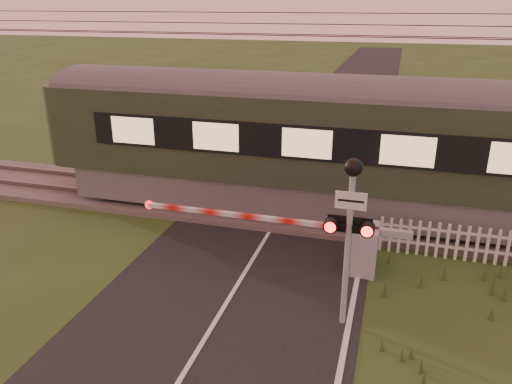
% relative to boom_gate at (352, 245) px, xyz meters
% --- Properties ---
extents(ground, '(160.00, 160.00, 0.00)m').
position_rel_boom_gate_xyz_m(ground, '(-2.54, -3.36, -0.68)').
color(ground, '#2B3F18').
rests_on(ground, ground).
extents(road, '(6.00, 140.00, 0.03)m').
position_rel_boom_gate_xyz_m(road, '(-2.52, -3.59, -0.67)').
color(road, black).
rests_on(road, ground).
extents(track_bed, '(140.00, 3.40, 0.39)m').
position_rel_boom_gate_xyz_m(track_bed, '(-2.54, 3.14, -0.62)').
color(track_bed, '#47423D').
rests_on(track_bed, ground).
extents(overhead_wires, '(120.00, 0.62, 0.62)m').
position_rel_boom_gate_xyz_m(overhead_wires, '(-2.54, 3.14, 5.04)').
color(overhead_wires, black).
rests_on(overhead_wires, ground).
extents(boom_gate, '(7.15, 0.94, 1.25)m').
position_rel_boom_gate_xyz_m(boom_gate, '(0.00, 0.00, 0.00)').
color(boom_gate, gray).
rests_on(boom_gate, ground).
extents(crossing_signal, '(0.93, 0.37, 3.65)m').
position_rel_boom_gate_xyz_m(crossing_signal, '(0.07, -2.37, 1.83)').
color(crossing_signal, gray).
rests_on(crossing_signal, ground).
extents(picket_fence, '(4.13, 0.08, 0.99)m').
position_rel_boom_gate_xyz_m(picket_fence, '(2.60, 1.25, -0.18)').
color(picket_fence, silver).
rests_on(picket_fence, ground).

